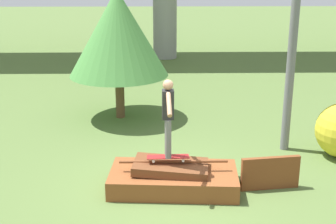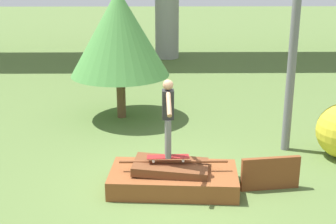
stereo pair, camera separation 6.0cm
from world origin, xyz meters
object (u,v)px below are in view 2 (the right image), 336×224
object	(u,v)px
skater	(168,113)
tree_behind_right	(120,25)
skateboard	(168,157)
tree_behind_left	(119,33)

from	to	relation	value
skater	tree_behind_right	bearing A→B (deg)	100.14
skater	tree_behind_right	xyz separation A→B (m)	(-1.71, 9.55, 0.46)
skateboard	tree_behind_left	distance (m)	5.06
skateboard	tree_behind_right	size ratio (longest dim) A/B	0.27
tree_behind_right	skateboard	bearing A→B (deg)	-79.86
skater	tree_behind_left	xyz separation A→B (m)	(-1.31, 4.55, 0.87)
skateboard	tree_behind_right	distance (m)	9.80
skateboard	tree_behind_right	bearing A→B (deg)	100.14
skateboard	skater	size ratio (longest dim) A/B	0.54
tree_behind_left	tree_behind_right	bearing A→B (deg)	94.60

